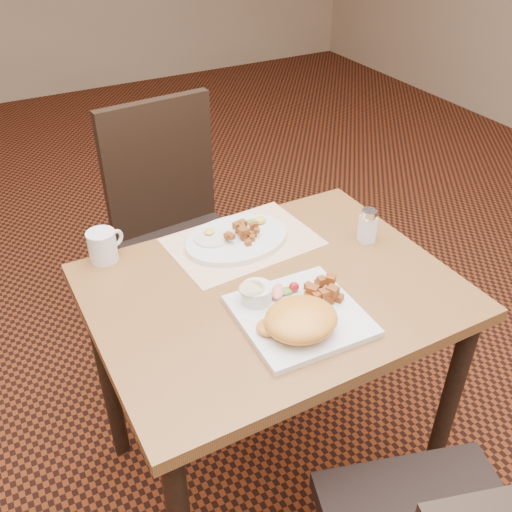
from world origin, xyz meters
The scene contains 15 objects.
ground centered at (0.00, 0.00, 0.00)m, with size 8.00×8.00×0.00m, color black.
table centered at (0.00, 0.00, 0.64)m, with size 0.90×0.70×0.75m.
chair_far centered at (0.02, 0.72, 0.54)m, with size 0.45×0.46×0.97m.
placemat centered at (0.03, 0.22, 0.75)m, with size 0.40×0.28×0.00m, color white.
plate_square centered at (-0.01, -0.14, 0.76)m, with size 0.28×0.28×0.02m, color silver.
plate_oval centered at (0.01, 0.22, 0.76)m, with size 0.30×0.23×0.02m, color silver, non-canonical shape.
hollandaise_mound centered at (-0.04, -0.19, 0.80)m, with size 0.18×0.15×0.06m.
ramekin centered at (-0.07, -0.05, 0.79)m, with size 0.08×0.08×0.04m.
garnish_sq centered at (0.00, -0.05, 0.78)m, with size 0.09×0.07×0.03m.
fried_egg centered at (-0.05, 0.25, 0.77)m, with size 0.10×0.10×0.02m.
garnish_ov centered at (0.10, 0.26, 0.78)m, with size 0.06×0.04×0.02m.
salt_shaker centered at (0.33, 0.05, 0.80)m, with size 0.05×0.05×0.10m.
coffee_mug centered at (-0.34, 0.32, 0.79)m, with size 0.10×0.08×0.09m.
home_fries_sq centered at (0.07, -0.12, 0.78)m, with size 0.10×0.10×0.04m.
home_fries_ov centered at (0.03, 0.22, 0.79)m, with size 0.12×0.10×0.03m.
Camera 1 is at (-0.58, -0.98, 1.64)m, focal length 40.00 mm.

